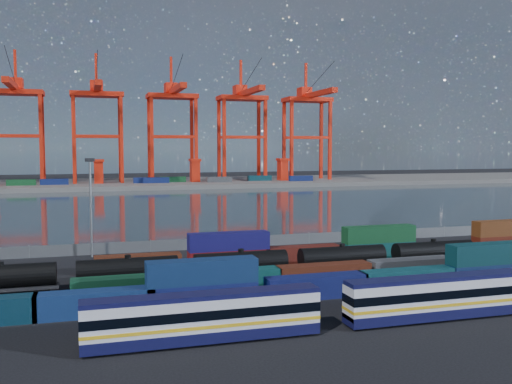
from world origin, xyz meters
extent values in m
plane|color=black|center=(0.00, 0.00, 0.00)|extent=(700.00, 700.00, 0.00)
plane|color=#28333A|center=(0.00, 105.00, 0.01)|extent=(700.00, 700.00, 0.00)
cube|color=#514F4C|center=(0.00, 210.00, 1.00)|extent=(700.00, 70.00, 2.00)
cone|color=#1E2630|center=(-200.00, 1600.00, 260.00)|extent=(1100.00, 1100.00, 520.00)
cone|color=#1E2630|center=(200.00, 1600.00, 230.00)|extent=(1040.00, 1040.00, 460.00)
cone|color=#1E2630|center=(600.00, 1600.00, 190.00)|extent=(960.00, 960.00, 380.00)
cone|color=#1E2630|center=(950.00, 1600.00, 150.00)|extent=(840.00, 840.00, 300.00)
cube|color=silver|center=(-20.37, -21.04, 2.60)|extent=(22.39, 2.69, 3.40)
cube|color=#0E0F35|center=(-20.37, -21.04, 0.81)|extent=(22.39, 2.74, 1.07)
cube|color=#0E0F35|center=(-20.37, -21.04, 4.52)|extent=(22.39, 2.42, 0.45)
cube|color=gold|center=(-20.37, -21.04, 1.88)|extent=(22.42, 2.77, 0.32)
cube|color=black|center=(-20.37, -21.04, 2.96)|extent=(22.42, 2.77, 0.90)
cube|color=black|center=(-28.21, -21.04, 0.31)|extent=(2.69, 1.79, 0.63)
cube|color=black|center=(-12.54, -21.04, 0.31)|extent=(2.69, 1.79, 0.63)
cube|color=silver|center=(5.63, -21.04, 2.60)|extent=(22.39, 2.69, 3.40)
cube|color=#0E0F35|center=(5.63, -21.04, 0.81)|extent=(22.39, 2.74, 1.07)
cube|color=#0E0F35|center=(5.63, -21.04, 4.52)|extent=(22.39, 2.42, 0.45)
cube|color=gold|center=(5.63, -21.04, 1.88)|extent=(22.42, 2.77, 0.32)
cube|color=black|center=(5.63, -21.04, 2.96)|extent=(22.42, 2.77, 0.90)
cube|color=black|center=(-2.21, -21.04, 0.31)|extent=(2.69, 1.79, 0.63)
cube|color=black|center=(13.46, -21.04, 0.31)|extent=(2.69, 1.79, 0.63)
cube|color=navy|center=(-30.00, -9.02, 1.38)|extent=(12.75, 2.59, 2.76)
cube|color=navy|center=(-18.14, -9.02, 1.38)|extent=(12.75, 2.59, 2.76)
cube|color=navy|center=(-18.14, -9.02, 4.14)|extent=(12.75, 2.59, 2.76)
cube|color=#101754|center=(-3.97, -9.02, 1.38)|extent=(12.75, 2.59, 2.76)
cube|color=#0E424B|center=(8.46, -9.02, 1.38)|extent=(12.75, 2.59, 2.76)
cube|color=#0F224F|center=(21.45, -9.02, 1.38)|extent=(12.75, 2.59, 2.76)
cube|color=#0B343B|center=(21.45, -9.02, 4.14)|extent=(12.75, 2.59, 2.76)
cube|color=#12462A|center=(-26.22, -3.28, 1.41)|extent=(13.01, 2.65, 2.82)
cube|color=#0D4542|center=(-13.43, -3.28, 1.41)|extent=(13.01, 2.65, 2.82)
cube|color=#511F10|center=(-0.58, -3.28, 1.41)|extent=(13.01, 2.65, 2.82)
cube|color=#47494D|center=(13.01, -3.28, 1.41)|extent=(13.01, 2.65, 2.82)
cube|color=navy|center=(25.30, -3.28, 1.41)|extent=(13.01, 2.65, 2.82)
cube|color=#582411|center=(-23.63, 11.32, 1.35)|extent=(12.47, 2.53, 2.70)
cube|color=maroon|center=(-9.96, 11.32, 1.35)|extent=(12.47, 2.53, 2.70)
cube|color=#151158|center=(-9.96, 11.32, 4.05)|extent=(12.47, 2.53, 2.70)
cube|color=#561811|center=(1.97, 11.32, 1.35)|extent=(12.47, 2.53, 2.70)
cube|color=#0D4546|center=(15.70, 11.32, 1.35)|extent=(12.47, 2.53, 2.70)
cube|color=#144B25|center=(15.70, 11.32, 4.05)|extent=(12.47, 2.53, 2.70)
cube|color=#56180D|center=(40.94, 11.32, 1.35)|extent=(12.47, 2.53, 2.70)
cube|color=brown|center=(40.94, 11.32, 4.05)|extent=(12.47, 2.53, 2.70)
cylinder|color=black|center=(-41.12, 3.55, 2.32)|extent=(13.12, 2.93, 2.93)
cylinder|color=black|center=(-41.12, 3.55, 3.94)|extent=(0.81, 0.81, 0.50)
cube|color=black|center=(-41.12, 3.55, 0.71)|extent=(13.63, 2.02, 0.40)
cube|color=black|center=(-36.57, 3.55, 0.30)|extent=(2.52, 1.82, 0.61)
cylinder|color=black|center=(-25.62, 3.55, 2.32)|extent=(13.12, 2.93, 2.93)
cylinder|color=black|center=(-25.62, 3.55, 3.94)|extent=(0.81, 0.81, 0.50)
cube|color=black|center=(-25.62, 3.55, 0.71)|extent=(13.63, 2.02, 0.40)
cube|color=black|center=(-30.16, 3.55, 0.30)|extent=(2.52, 1.82, 0.61)
cube|color=black|center=(-21.07, 3.55, 0.30)|extent=(2.52, 1.82, 0.61)
cylinder|color=black|center=(-10.12, 3.55, 2.32)|extent=(13.12, 2.93, 2.93)
cylinder|color=black|center=(-10.12, 3.55, 3.94)|extent=(0.81, 0.81, 0.50)
cube|color=black|center=(-10.12, 3.55, 0.71)|extent=(13.63, 2.02, 0.40)
cube|color=black|center=(-14.66, 3.55, 0.30)|extent=(2.52, 1.82, 0.61)
cube|color=black|center=(-5.57, 3.55, 0.30)|extent=(2.52, 1.82, 0.61)
cylinder|color=black|center=(5.38, 3.55, 2.32)|extent=(13.12, 2.93, 2.93)
cylinder|color=black|center=(5.38, 3.55, 3.94)|extent=(0.81, 0.81, 0.50)
cube|color=black|center=(5.38, 3.55, 0.71)|extent=(13.63, 2.02, 0.40)
cube|color=black|center=(0.84, 3.55, 0.30)|extent=(2.52, 1.82, 0.61)
cube|color=black|center=(9.93, 3.55, 0.30)|extent=(2.52, 1.82, 0.61)
cylinder|color=black|center=(20.88, 3.55, 2.32)|extent=(13.12, 2.93, 2.93)
cylinder|color=black|center=(20.88, 3.55, 3.94)|extent=(0.81, 0.81, 0.50)
cube|color=black|center=(20.88, 3.55, 0.71)|extent=(13.63, 2.02, 0.40)
cube|color=black|center=(16.34, 3.55, 0.30)|extent=(2.52, 1.82, 0.61)
cube|color=black|center=(25.43, 3.55, 0.30)|extent=(2.52, 1.82, 0.61)
cube|color=#595B5E|center=(0.00, 28.00, 1.00)|extent=(160.00, 0.06, 2.00)
cylinder|color=slate|center=(-40.00, 28.00, 1.10)|extent=(0.12, 0.12, 2.20)
cylinder|color=slate|center=(-30.00, 28.00, 1.10)|extent=(0.12, 0.12, 2.20)
cylinder|color=slate|center=(-20.00, 28.00, 1.10)|extent=(0.12, 0.12, 2.20)
cylinder|color=slate|center=(-10.00, 28.00, 1.10)|extent=(0.12, 0.12, 2.20)
cylinder|color=slate|center=(0.00, 28.00, 1.10)|extent=(0.12, 0.12, 2.20)
cylinder|color=slate|center=(10.00, 28.00, 1.10)|extent=(0.12, 0.12, 2.20)
cylinder|color=slate|center=(20.00, 28.00, 1.10)|extent=(0.12, 0.12, 2.20)
cylinder|color=slate|center=(30.00, 28.00, 1.10)|extent=(0.12, 0.12, 2.20)
cylinder|color=slate|center=(40.00, 28.00, 1.10)|extent=(0.12, 0.12, 2.20)
cylinder|color=slate|center=(50.00, 28.00, 1.10)|extent=(0.12, 0.12, 2.20)
cylinder|color=slate|center=(-30.00, 26.00, 8.00)|extent=(0.36, 0.36, 16.00)
cube|color=black|center=(-30.00, 26.00, 16.30)|extent=(1.60, 0.40, 0.60)
cube|color=red|center=(-49.46, 199.25, 21.57)|extent=(1.53, 1.53, 43.13)
cube|color=red|center=(-49.46, 210.75, 21.57)|extent=(1.53, 1.53, 43.13)
cube|color=red|center=(-60.00, 199.25, 23.72)|extent=(21.09, 1.34, 1.34)
cube|color=red|center=(-60.00, 210.75, 23.72)|extent=(21.09, 1.34, 1.34)
cube|color=red|center=(-60.00, 205.00, 43.13)|extent=(23.96, 13.42, 2.11)
cube|color=red|center=(-60.00, 193.50, 45.05)|extent=(2.88, 46.01, 2.40)
cube|color=red|center=(-60.00, 208.83, 47.45)|extent=(5.75, 7.67, 4.79)
cube|color=red|center=(-60.00, 206.92, 54.64)|extent=(1.15, 1.15, 15.34)
cylinder|color=black|center=(-60.00, 191.20, 51.76)|extent=(0.23, 39.45, 13.01)
cube|color=red|center=(-35.54, 199.25, 21.57)|extent=(1.53, 1.53, 43.13)
cube|color=red|center=(-35.54, 210.75, 21.57)|extent=(1.53, 1.53, 43.13)
cube|color=red|center=(-14.46, 199.25, 21.57)|extent=(1.53, 1.53, 43.13)
cube|color=red|center=(-14.46, 210.75, 21.57)|extent=(1.53, 1.53, 43.13)
cube|color=red|center=(-25.00, 199.25, 23.72)|extent=(21.09, 1.34, 1.34)
cube|color=red|center=(-25.00, 210.75, 23.72)|extent=(21.09, 1.34, 1.34)
cube|color=red|center=(-25.00, 205.00, 43.13)|extent=(23.96, 13.42, 2.11)
cube|color=red|center=(-25.00, 193.50, 45.05)|extent=(2.88, 46.01, 2.40)
cube|color=red|center=(-25.00, 208.83, 47.45)|extent=(5.75, 7.67, 4.79)
cube|color=red|center=(-25.00, 206.92, 54.64)|extent=(1.15, 1.15, 15.34)
cylinder|color=black|center=(-25.00, 191.20, 51.76)|extent=(0.23, 39.45, 13.01)
cube|color=red|center=(-0.54, 199.25, 21.57)|extent=(1.53, 1.53, 43.13)
cube|color=red|center=(-0.54, 210.75, 21.57)|extent=(1.53, 1.53, 43.13)
cube|color=red|center=(20.54, 199.25, 21.57)|extent=(1.53, 1.53, 43.13)
cube|color=red|center=(20.54, 210.75, 21.57)|extent=(1.53, 1.53, 43.13)
cube|color=red|center=(10.00, 199.25, 23.72)|extent=(21.09, 1.34, 1.34)
cube|color=red|center=(10.00, 210.75, 23.72)|extent=(21.09, 1.34, 1.34)
cube|color=red|center=(10.00, 205.00, 43.13)|extent=(23.96, 13.42, 2.11)
cube|color=red|center=(10.00, 193.50, 45.05)|extent=(2.88, 46.01, 2.40)
cube|color=red|center=(10.00, 208.83, 47.45)|extent=(5.75, 7.67, 4.79)
cube|color=red|center=(10.00, 206.92, 54.64)|extent=(1.15, 1.15, 15.34)
cylinder|color=black|center=(10.00, 191.20, 51.76)|extent=(0.23, 39.45, 13.01)
cube|color=red|center=(34.46, 199.25, 21.57)|extent=(1.53, 1.53, 43.13)
cube|color=red|center=(34.46, 210.75, 21.57)|extent=(1.53, 1.53, 43.13)
cube|color=red|center=(55.54, 199.25, 21.57)|extent=(1.53, 1.53, 43.13)
cube|color=red|center=(55.54, 210.75, 21.57)|extent=(1.53, 1.53, 43.13)
cube|color=red|center=(45.00, 199.25, 23.72)|extent=(21.09, 1.34, 1.34)
cube|color=red|center=(45.00, 210.75, 23.72)|extent=(21.09, 1.34, 1.34)
cube|color=red|center=(45.00, 205.00, 43.13)|extent=(23.96, 13.42, 2.11)
cube|color=red|center=(45.00, 193.50, 45.05)|extent=(2.88, 46.01, 2.40)
cube|color=red|center=(45.00, 208.83, 47.45)|extent=(5.75, 7.67, 4.79)
cube|color=red|center=(45.00, 206.92, 54.64)|extent=(1.15, 1.15, 15.34)
cylinder|color=black|center=(45.00, 191.20, 51.76)|extent=(0.23, 39.45, 13.01)
cube|color=red|center=(69.46, 199.25, 21.57)|extent=(1.53, 1.53, 43.13)
cube|color=red|center=(69.46, 210.75, 21.57)|extent=(1.53, 1.53, 43.13)
cube|color=red|center=(90.54, 199.25, 21.57)|extent=(1.53, 1.53, 43.13)
cube|color=red|center=(90.54, 210.75, 21.57)|extent=(1.53, 1.53, 43.13)
cube|color=red|center=(80.00, 199.25, 23.72)|extent=(21.09, 1.34, 1.34)
cube|color=red|center=(80.00, 210.75, 23.72)|extent=(21.09, 1.34, 1.34)
cube|color=red|center=(80.00, 205.00, 43.13)|extent=(23.96, 13.42, 2.11)
cube|color=red|center=(80.00, 193.50, 45.05)|extent=(2.88, 46.01, 2.40)
cube|color=red|center=(80.00, 208.83, 47.45)|extent=(5.75, 7.67, 4.79)
cube|color=red|center=(80.00, 206.92, 54.64)|extent=(1.15, 1.15, 15.34)
cylinder|color=black|center=(80.00, 191.20, 51.76)|extent=(0.23, 39.45, 13.01)
cube|color=navy|center=(0.66, 194.68, 3.30)|extent=(12.00, 2.44, 2.60)
cube|color=navy|center=(71.34, 190.93, 3.30)|extent=(12.00, 2.44, 2.60)
cube|color=navy|center=(-3.64, 196.08, 3.30)|extent=(12.00, 2.44, 2.60)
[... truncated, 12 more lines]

